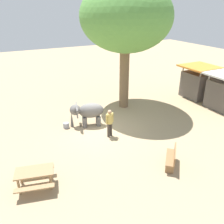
# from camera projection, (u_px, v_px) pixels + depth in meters

# --- Properties ---
(ground_plane) EXTENTS (60.00, 60.00, 0.00)m
(ground_plane) POSITION_uv_depth(u_px,v_px,m) (103.00, 129.00, 14.09)
(ground_plane) COLOR tan
(elephant) EXTENTS (1.51, 2.09, 1.44)m
(elephant) POSITION_uv_depth(u_px,v_px,m) (88.00, 112.00, 14.21)
(elephant) COLOR slate
(elephant) RESTS_ON ground_plane
(person_handler) EXTENTS (0.32, 0.50, 1.62)m
(person_handler) POSITION_uv_depth(u_px,v_px,m) (110.00, 121.00, 12.97)
(person_handler) COLOR #3F3833
(person_handler) RESTS_ON ground_plane
(shade_tree_main) EXTENTS (6.28, 5.75, 8.33)m
(shade_tree_main) POSITION_uv_depth(u_px,v_px,m) (125.00, 17.00, 14.82)
(shade_tree_main) COLOR brown
(shade_tree_main) RESTS_ON ground_plane
(wooden_bench) EXTENTS (1.31, 1.24, 0.88)m
(wooden_bench) POSITION_uv_depth(u_px,v_px,m) (172.00, 157.00, 10.70)
(wooden_bench) COLOR olive
(wooden_bench) RESTS_ON ground_plane
(picnic_table_near) EXTENTS (1.79, 1.81, 0.78)m
(picnic_table_near) POSITION_uv_depth(u_px,v_px,m) (35.00, 175.00, 9.44)
(picnic_table_near) COLOR #9E7A51
(picnic_table_near) RESTS_ON ground_plane
(market_stall_orange) EXTENTS (2.50, 2.50, 2.52)m
(market_stall_orange) POSITION_uv_depth(u_px,v_px,m) (197.00, 83.00, 18.60)
(market_stall_orange) COLOR #59514C
(market_stall_orange) RESTS_ON ground_plane
(feed_bucket) EXTENTS (0.36, 0.36, 0.32)m
(feed_bucket) POSITION_uv_depth(u_px,v_px,m) (66.00, 125.00, 14.21)
(feed_bucket) COLOR gray
(feed_bucket) RESTS_ON ground_plane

